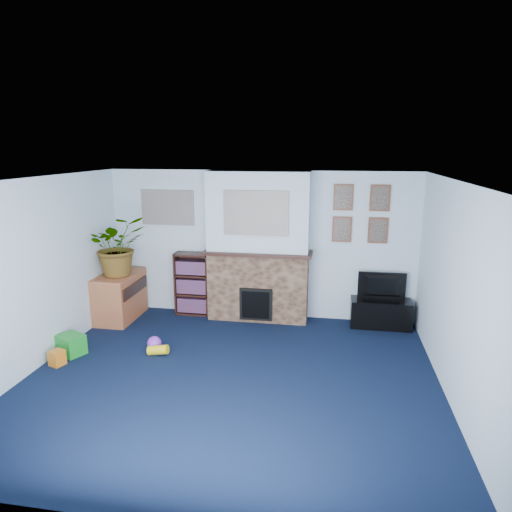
% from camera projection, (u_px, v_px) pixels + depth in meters
% --- Properties ---
extents(floor, '(5.00, 4.50, 0.01)m').
position_uv_depth(floor, '(231.00, 379.00, 5.56)').
color(floor, black).
rests_on(floor, ground).
extents(ceiling, '(5.00, 4.50, 0.01)m').
position_uv_depth(ceiling, '(228.00, 180.00, 5.00)').
color(ceiling, white).
rests_on(ceiling, wall_back).
extents(wall_back, '(5.00, 0.04, 2.40)m').
position_uv_depth(wall_back, '(260.00, 245.00, 7.44)').
color(wall_back, silver).
rests_on(wall_back, ground).
extents(wall_front, '(5.00, 0.04, 2.40)m').
position_uv_depth(wall_front, '(156.00, 381.00, 3.13)').
color(wall_front, silver).
rests_on(wall_front, ground).
extents(wall_left, '(0.04, 4.50, 2.40)m').
position_uv_depth(wall_left, '(34.00, 275.00, 5.69)').
color(wall_left, silver).
rests_on(wall_left, ground).
extents(wall_right, '(0.04, 4.50, 2.40)m').
position_uv_depth(wall_right, '(457.00, 297.00, 4.88)').
color(wall_right, silver).
rests_on(wall_right, ground).
extents(chimney_breast, '(1.72, 0.50, 2.40)m').
position_uv_depth(chimney_breast, '(258.00, 248.00, 7.25)').
color(chimney_breast, brown).
rests_on(chimney_breast, ground).
extents(collage_main, '(1.00, 0.03, 0.68)m').
position_uv_depth(collage_main, '(256.00, 213.00, 6.91)').
color(collage_main, gray).
rests_on(collage_main, chimney_breast).
extents(collage_left, '(0.90, 0.03, 0.58)m').
position_uv_depth(collage_left, '(168.00, 208.00, 7.54)').
color(collage_left, gray).
rests_on(collage_left, wall_back).
extents(portrait_tl, '(0.30, 0.03, 0.40)m').
position_uv_depth(portrait_tl, '(343.00, 197.00, 7.02)').
color(portrait_tl, brown).
rests_on(portrait_tl, wall_back).
extents(portrait_tr, '(0.30, 0.03, 0.40)m').
position_uv_depth(portrait_tr, '(380.00, 198.00, 6.93)').
color(portrait_tr, brown).
rests_on(portrait_tr, wall_back).
extents(portrait_bl, '(0.30, 0.03, 0.40)m').
position_uv_depth(portrait_bl, '(342.00, 229.00, 7.14)').
color(portrait_bl, brown).
rests_on(portrait_bl, wall_back).
extents(portrait_br, '(0.30, 0.03, 0.40)m').
position_uv_depth(portrait_br, '(378.00, 230.00, 7.05)').
color(portrait_br, brown).
rests_on(portrait_br, wall_back).
extents(tv_stand, '(0.92, 0.39, 0.44)m').
position_uv_depth(tv_stand, '(381.00, 313.00, 7.14)').
color(tv_stand, black).
rests_on(tv_stand, ground).
extents(television, '(0.73, 0.10, 0.42)m').
position_uv_depth(television, '(382.00, 287.00, 7.06)').
color(television, black).
rests_on(television, tv_stand).
extents(bookshelf, '(0.58, 0.28, 1.05)m').
position_uv_depth(bookshelf, '(193.00, 285.00, 7.65)').
color(bookshelf, black).
rests_on(bookshelf, ground).
extents(sideboard, '(0.54, 0.98, 0.76)m').
position_uv_depth(sideboard, '(120.00, 298.00, 7.47)').
color(sideboard, '#A45834').
rests_on(sideboard, ground).
extents(potted_plant, '(1.14, 1.13, 0.96)m').
position_uv_depth(potted_plant, '(118.00, 246.00, 7.21)').
color(potted_plant, '#26661E').
rests_on(potted_plant, sideboard).
extents(mantel_clock, '(0.11, 0.07, 0.15)m').
position_uv_depth(mantel_clock, '(252.00, 247.00, 7.21)').
color(mantel_clock, gold).
rests_on(mantel_clock, chimney_breast).
extents(mantel_candle, '(0.04, 0.04, 0.14)m').
position_uv_depth(mantel_candle, '(275.00, 247.00, 7.15)').
color(mantel_candle, '#B2BFC6').
rests_on(mantel_candle, chimney_breast).
extents(mantel_teddy, '(0.12, 0.12, 0.12)m').
position_uv_depth(mantel_teddy, '(226.00, 246.00, 7.28)').
color(mantel_teddy, gray).
rests_on(mantel_teddy, chimney_breast).
extents(mantel_can, '(0.06, 0.06, 0.13)m').
position_uv_depth(mantel_can, '(303.00, 249.00, 7.08)').
color(mantel_can, orange).
rests_on(mantel_can, chimney_breast).
extents(green_crate, '(0.43, 0.39, 0.27)m').
position_uv_depth(green_crate, '(71.00, 344.00, 6.21)').
color(green_crate, '#198C26').
rests_on(green_crate, ground).
extents(toy_ball, '(0.20, 0.20, 0.20)m').
position_uv_depth(toy_ball, '(154.00, 344.00, 6.34)').
color(toy_ball, purple).
rests_on(toy_ball, ground).
extents(toy_block, '(0.21, 0.21, 0.20)m').
position_uv_depth(toy_block, '(57.00, 357.00, 5.90)').
color(toy_block, orange).
rests_on(toy_block, ground).
extents(toy_tube, '(0.29, 0.13, 0.17)m').
position_uv_depth(toy_tube, '(158.00, 350.00, 6.20)').
color(toy_tube, yellow).
rests_on(toy_tube, ground).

